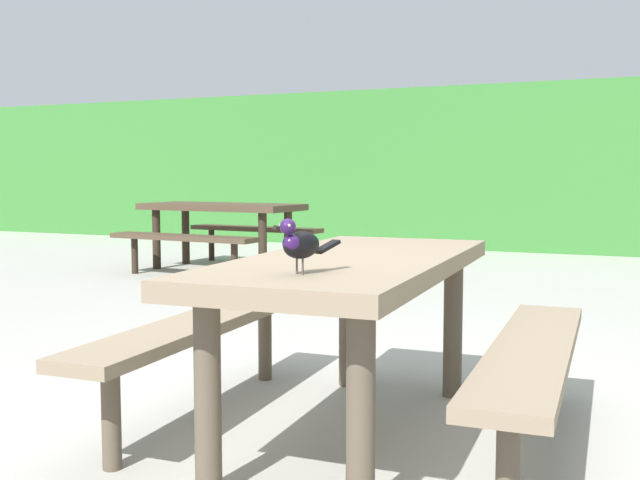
# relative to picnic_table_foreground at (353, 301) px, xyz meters

# --- Properties ---
(ground_plane) EXTENTS (60.00, 60.00, 0.00)m
(ground_plane) POSITION_rel_picnic_table_foreground_xyz_m (-0.12, -0.04, -0.56)
(ground_plane) COLOR #A3A099
(hedge_wall) EXTENTS (28.00, 2.30, 2.30)m
(hedge_wall) POSITION_rel_picnic_table_foreground_xyz_m (-0.12, 8.81, 0.59)
(hedge_wall) COLOR #387A33
(hedge_wall) RESTS_ON ground
(picnic_table_foreground) EXTENTS (1.75, 1.83, 0.74)m
(picnic_table_foreground) POSITION_rel_picnic_table_foreground_xyz_m (0.00, 0.00, 0.00)
(picnic_table_foreground) COLOR #84725B
(picnic_table_foreground) RESTS_ON ground
(bird_grackle) EXTENTS (0.14, 0.28, 0.18)m
(bird_grackle) POSITION_rel_picnic_table_foreground_xyz_m (0.04, -0.59, 0.29)
(bird_grackle) COLOR black
(bird_grackle) RESTS_ON picnic_table_foreground
(picnic_table_mid_left) EXTENTS (1.84, 1.78, 0.74)m
(picnic_table_mid_left) POSITION_rel_picnic_table_foreground_xyz_m (-3.29, 4.40, 0.00)
(picnic_table_mid_left) COLOR #473828
(picnic_table_mid_left) RESTS_ON ground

